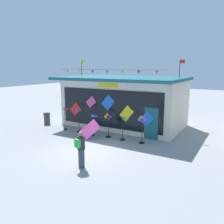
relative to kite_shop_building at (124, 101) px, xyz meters
name	(u,v)px	position (x,y,z in m)	size (l,w,h in m)	color
ground_plane	(87,152)	(0.98, -6.19, -1.90)	(80.00, 80.00, 0.00)	gray
kite_shop_building	(124,101)	(0.00, 0.00, 0.00)	(9.05, 5.72, 5.01)	beige
wind_spinner_far_left	(66,113)	(-2.86, -3.38, -0.66)	(0.58, 0.28, 1.66)	black
wind_spinner_left	(79,119)	(-1.71, -3.42, -0.96)	(0.33, 0.33, 1.73)	black
wind_spinner_center_left	(95,120)	(-0.33, -3.53, -0.84)	(0.68, 0.31, 1.44)	black
wind_spinner_center_right	(108,122)	(0.61, -3.37, -0.86)	(0.43, 0.36, 1.58)	black
wind_spinner_right	(124,126)	(1.78, -3.40, -0.98)	(0.56, 0.34, 1.48)	black
wind_spinner_far_right	(142,124)	(2.95, -3.40, -0.72)	(0.46, 0.34, 1.69)	black
person_near_camera	(81,149)	(1.95, -7.88, -1.01)	(0.36, 0.47, 1.68)	#333D56
trash_bin	(47,118)	(-5.40, -2.82, -1.44)	(0.52, 0.52, 0.90)	#2D4238
display_kite_on_ground	(90,130)	(-0.07, -4.41, -1.23)	(0.69, 0.03, 1.25)	#EA4CA3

